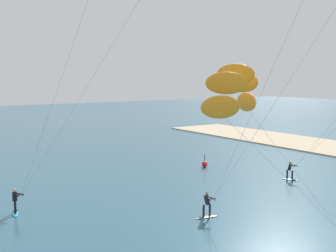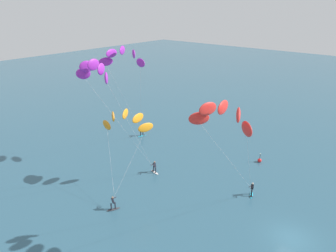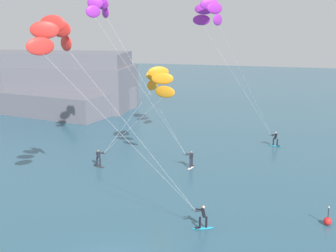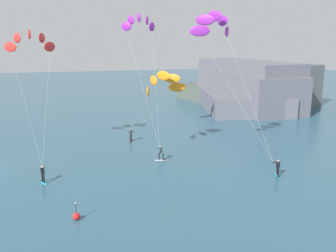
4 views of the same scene
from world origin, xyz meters
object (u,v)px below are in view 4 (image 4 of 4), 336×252
at_px(kitesurfer_nearshore, 162,85).
at_px(kitesurfer_far_out, 30,45).
at_px(marker_buoy, 76,216).
at_px(kitesurfer_downwind, 216,29).
at_px(kitesurfer_mid_water, 140,28).

distance_m(kitesurfer_nearshore, kitesurfer_far_out, 15.07).
relative_size(kitesurfer_nearshore, kitesurfer_far_out, 0.67).
relative_size(kitesurfer_nearshore, marker_buoy, 6.90).
bearing_deg(marker_buoy, kitesurfer_nearshore, 145.88).
height_order(kitesurfer_far_out, kitesurfer_downwind, kitesurfer_downwind).
xyz_separation_m(kitesurfer_mid_water, kitesurfer_far_out, (2.25, -12.64, -1.96)).
distance_m(kitesurfer_mid_water, kitesurfer_far_out, 12.99).
distance_m(kitesurfer_downwind, marker_buoy, 23.23).
distance_m(kitesurfer_mid_water, kitesurfer_downwind, 10.98).
relative_size(kitesurfer_nearshore, kitesurfer_downwind, 0.60).
bearing_deg(kitesurfer_nearshore, kitesurfer_downwind, 46.45).
distance_m(kitesurfer_nearshore, kitesurfer_mid_water, 8.01).
bearing_deg(marker_buoy, kitesurfer_far_out, -167.94).
bearing_deg(marker_buoy, kitesurfer_downwind, 125.79).
relative_size(kitesurfer_mid_water, kitesurfer_far_out, 1.15).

